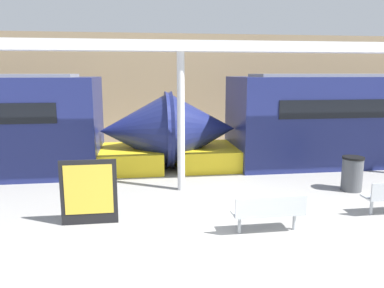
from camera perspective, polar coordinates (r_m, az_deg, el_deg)
ground_plane at (r=6.77m, az=6.91°, el=-17.91°), size 60.00×60.00×0.00m
station_wall at (r=17.73m, az=-2.83°, el=8.42°), size 56.00×0.20×5.00m
bench_near at (r=7.89m, az=11.66°, el=-9.94°), size 1.48×0.45×0.81m
trash_bin at (r=11.33m, az=23.22°, el=-4.16°), size 0.59×0.59×0.96m
poster_board at (r=8.39m, az=-15.43°, el=-7.06°), size 1.20×0.07×1.43m
support_column_near at (r=10.20m, az=-1.70°, el=3.22°), size 0.21×0.21×3.79m
canopy_beam at (r=10.14m, az=-1.76°, el=14.69°), size 28.00×0.60×0.28m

